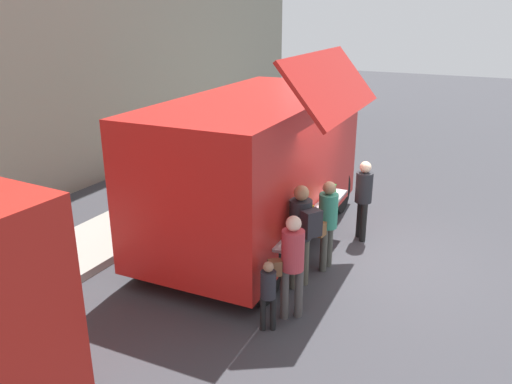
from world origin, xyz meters
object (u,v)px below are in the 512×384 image
child_near_queue (268,290)px  trash_bin (250,153)px  customer_front_ordering (327,218)px  customer_mid_with_backpack (302,227)px  customer_rear_waiting (292,259)px  customer_extra_browsing (364,194)px  food_truck_main (257,164)px

child_near_queue → trash_bin: bearing=-0.6°
customer_front_ordering → child_near_queue: (-2.11, 0.11, -0.31)m
customer_mid_with_backpack → customer_rear_waiting: bearing=132.9°
trash_bin → customer_rear_waiting: customer_rear_waiting is taller
trash_bin → customer_extra_browsing: (-3.26, -4.18, 0.49)m
customer_mid_with_backpack → customer_front_ordering: bearing=-70.9°
customer_extra_browsing → child_near_queue: size_ratio=1.48×
trash_bin → customer_mid_with_backpack: (-5.55, -3.81, 0.61)m
customer_mid_with_backpack → child_near_queue: customer_mid_with_backpack is taller
trash_bin → customer_rear_waiting: size_ratio=0.58×
customer_rear_waiting → customer_extra_browsing: 3.18m
food_truck_main → customer_mid_with_backpack: 2.09m
trash_bin → customer_front_ordering: customer_front_ordering is taller
food_truck_main → customer_extra_browsing: 2.15m
customer_front_ordering → customer_extra_browsing: bearing=-91.0°
customer_mid_with_backpack → customer_extra_browsing: bearing=-68.9°
food_truck_main → customer_mid_with_backpack: size_ratio=3.22×
customer_mid_with_backpack → customer_extra_browsing: size_ratio=1.10×
food_truck_main → customer_extra_browsing: (0.91, -1.85, -0.59)m
food_truck_main → trash_bin: bearing=27.1°
child_near_queue → customer_extra_browsing: bearing=-34.9°
trash_bin → customer_front_ordering: size_ratio=0.58×
customer_front_ordering → customer_extra_browsing: size_ratio=1.01×
customer_mid_with_backpack → child_near_queue: size_ratio=1.62×
food_truck_main → customer_rear_waiting: size_ratio=3.49×
customer_rear_waiting → child_near_queue: bearing=122.7°
customer_front_ordering → customer_mid_with_backpack: (-0.79, 0.15, 0.12)m
trash_bin → customer_front_ordering: 6.22m
trash_bin → customer_mid_with_backpack: customer_mid_with_backpack is taller
customer_front_ordering → customer_mid_with_backpack: customer_mid_with_backpack is taller
customer_front_ordering → child_near_queue: 2.14m
customer_mid_with_backpack → trash_bin: bearing=-25.4°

